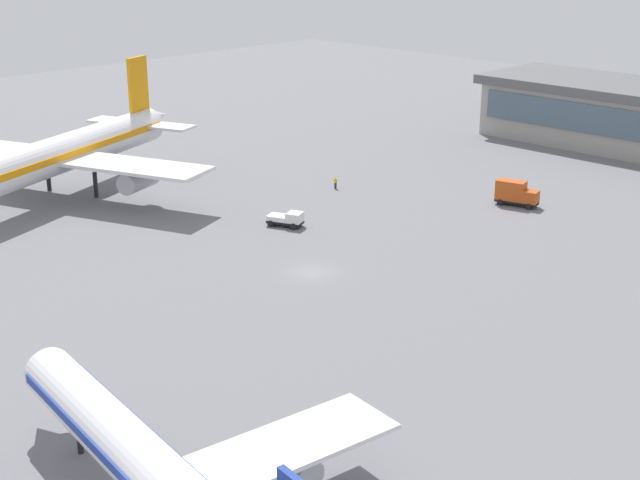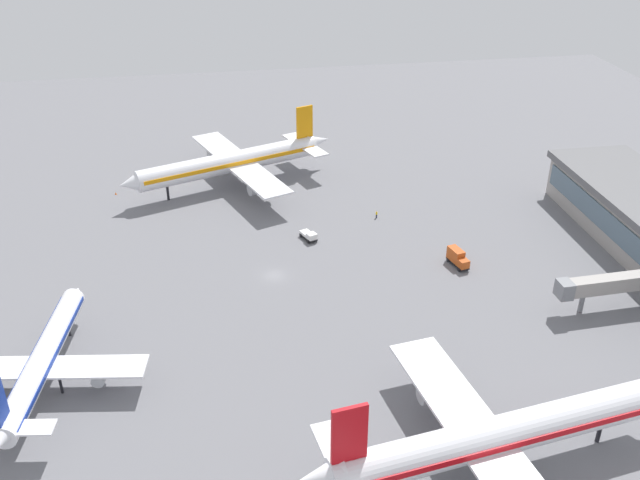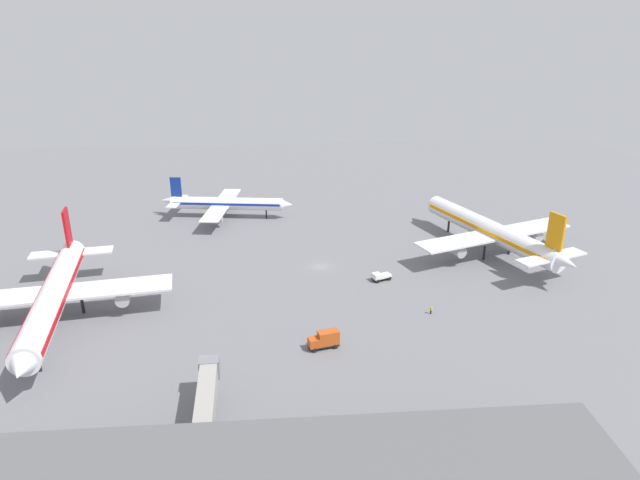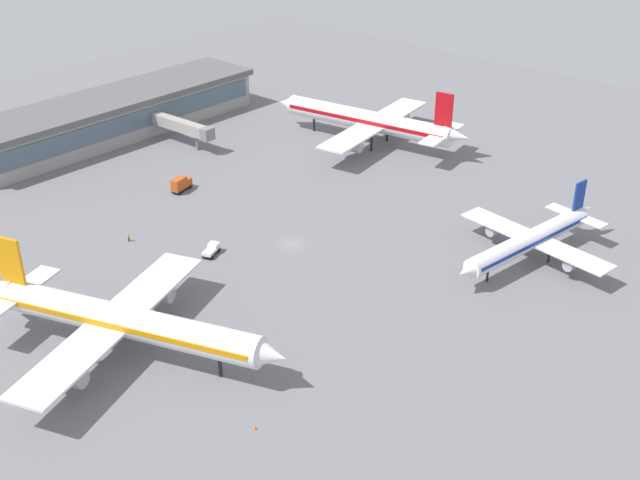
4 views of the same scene
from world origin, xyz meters
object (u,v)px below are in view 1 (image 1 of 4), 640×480
(airplane_distant, at_px, (54,156))
(ground_crew_worker, at_px, (335,183))
(airplane_at_gate, at_px, (157,479))
(catering_truck, at_px, (516,193))
(pushback_tractor, at_px, (287,219))

(airplane_distant, relative_size, ground_crew_worker, 31.59)
(airplane_at_gate, xyz_separation_m, airplane_distant, (68.94, -33.10, 1.62))
(airplane_distant, relative_size, catering_truck, 8.95)
(airplane_distant, distance_m, catering_truck, 61.78)
(pushback_tractor, distance_m, ground_crew_worker, 18.00)
(airplane_distant, height_order, ground_crew_worker, airplane_distant)
(airplane_at_gate, xyz_separation_m, ground_crew_worker, (45.88, -63.53, -3.59))
(airplane_at_gate, height_order, pushback_tractor, airplane_at_gate)
(airplane_at_gate, relative_size, ground_crew_worker, 23.97)
(airplane_distant, bearing_deg, catering_truck, 111.83)
(catering_truck, distance_m, pushback_tractor, 31.31)
(airplane_distant, height_order, catering_truck, airplane_distant)
(catering_truck, height_order, pushback_tractor, catering_truck)
(airplane_at_gate, bearing_deg, catering_truck, -64.31)
(catering_truck, relative_size, ground_crew_worker, 3.53)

